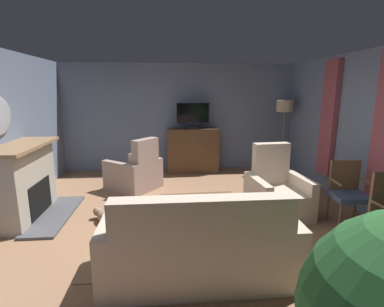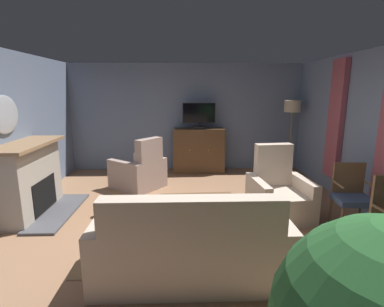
{
  "view_description": "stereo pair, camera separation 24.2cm",
  "coord_description": "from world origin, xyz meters",
  "px_view_note": "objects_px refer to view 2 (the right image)",
  "views": [
    {
      "loc": [
        -0.34,
        -3.92,
        1.97
      ],
      "look_at": [
        0.05,
        0.44,
        1.03
      ],
      "focal_mm": 27.54,
      "sensor_mm": 36.0,
      "label": 1
    },
    {
      "loc": [
        -0.1,
        -3.93,
        1.97
      ],
      "look_at": [
        0.05,
        0.44,
        1.03
      ],
      "focal_mm": 27.54,
      "sensor_mm": 36.0,
      "label": 2
    }
  ],
  "objects_px": {
    "sofa_floral": "(191,249)",
    "cat": "(105,215)",
    "fireplace": "(29,180)",
    "tv_cabinet": "(199,151)",
    "side_chair_tucked_against_wall": "(351,194)",
    "wall_mirror_oval": "(5,115)",
    "armchair_by_fireplace": "(140,172)",
    "coffee_table": "(197,201)",
    "tv_remote": "(194,196)",
    "armchair_angled_to_table": "(278,195)",
    "television": "(199,115)",
    "floor_lamp": "(292,114)"
  },
  "relations": [
    {
      "from": "armchair_angled_to_table",
      "to": "cat",
      "type": "bearing_deg",
      "value": -177.44
    },
    {
      "from": "armchair_angled_to_table",
      "to": "tv_remote",
      "type": "bearing_deg",
      "value": -169.6
    },
    {
      "from": "tv_remote",
      "to": "sofa_floral",
      "type": "bearing_deg",
      "value": -68.14
    },
    {
      "from": "television",
      "to": "armchair_angled_to_table",
      "type": "xyz_separation_m",
      "value": [
        1.13,
        -2.57,
        -1.05
      ]
    },
    {
      "from": "wall_mirror_oval",
      "to": "tv_remote",
      "type": "bearing_deg",
      "value": -8.93
    },
    {
      "from": "sofa_floral",
      "to": "side_chair_tucked_against_wall",
      "type": "xyz_separation_m",
      "value": [
        2.33,
        1.11,
        0.18
      ]
    },
    {
      "from": "fireplace",
      "to": "side_chair_tucked_against_wall",
      "type": "xyz_separation_m",
      "value": [
        4.87,
        -0.65,
        -0.05
      ]
    },
    {
      "from": "side_chair_tucked_against_wall",
      "to": "floor_lamp",
      "type": "xyz_separation_m",
      "value": [
        0.14,
        2.9,
        0.91
      ]
    },
    {
      "from": "wall_mirror_oval",
      "to": "floor_lamp",
      "type": "height_order",
      "value": "wall_mirror_oval"
    },
    {
      "from": "coffee_table",
      "to": "tv_cabinet",
      "type": "bearing_deg",
      "value": 86.52
    },
    {
      "from": "tv_cabinet",
      "to": "cat",
      "type": "relative_size",
      "value": 2.0
    },
    {
      "from": "fireplace",
      "to": "cat",
      "type": "relative_size",
      "value": 2.54
    },
    {
      "from": "tv_cabinet",
      "to": "cat",
      "type": "distance_m",
      "value": 3.19
    },
    {
      "from": "coffee_table",
      "to": "sofa_floral",
      "type": "height_order",
      "value": "sofa_floral"
    },
    {
      "from": "television",
      "to": "sofa_floral",
      "type": "distance_m",
      "value": 4.27
    },
    {
      "from": "fireplace",
      "to": "armchair_by_fireplace",
      "type": "xyz_separation_m",
      "value": [
        1.57,
        1.25,
        -0.24
      ]
    },
    {
      "from": "television",
      "to": "coffee_table",
      "type": "height_order",
      "value": "television"
    },
    {
      "from": "coffee_table",
      "to": "side_chair_tucked_against_wall",
      "type": "relative_size",
      "value": 1.18
    },
    {
      "from": "television",
      "to": "cat",
      "type": "height_order",
      "value": "television"
    },
    {
      "from": "cat",
      "to": "armchair_by_fireplace",
      "type": "bearing_deg",
      "value": 78.65
    },
    {
      "from": "wall_mirror_oval",
      "to": "armchair_by_fireplace",
      "type": "bearing_deg",
      "value": 34.57
    },
    {
      "from": "armchair_angled_to_table",
      "to": "cat",
      "type": "relative_size",
      "value": 1.81
    },
    {
      "from": "television",
      "to": "floor_lamp",
      "type": "relative_size",
      "value": 0.44
    },
    {
      "from": "television",
      "to": "sofa_floral",
      "type": "relative_size",
      "value": 0.38
    },
    {
      "from": "fireplace",
      "to": "tv_cabinet",
      "type": "height_order",
      "value": "fireplace"
    },
    {
      "from": "wall_mirror_oval",
      "to": "tv_remote",
      "type": "xyz_separation_m",
      "value": [
        2.86,
        -0.45,
        -1.18
      ]
    },
    {
      "from": "armchair_by_fireplace",
      "to": "side_chair_tucked_against_wall",
      "type": "height_order",
      "value": "armchair_by_fireplace"
    },
    {
      "from": "wall_mirror_oval",
      "to": "armchair_by_fireplace",
      "type": "relative_size",
      "value": 0.61
    },
    {
      "from": "tv_remote",
      "to": "armchair_by_fireplace",
      "type": "xyz_separation_m",
      "value": [
        -1.04,
        1.7,
        -0.1
      ]
    },
    {
      "from": "tv_remote",
      "to": "sofa_floral",
      "type": "height_order",
      "value": "sofa_floral"
    },
    {
      "from": "tv_cabinet",
      "to": "armchair_angled_to_table",
      "type": "xyz_separation_m",
      "value": [
        1.13,
        -2.62,
        -0.17
      ]
    },
    {
      "from": "coffee_table",
      "to": "armchair_by_fireplace",
      "type": "height_order",
      "value": "armchair_by_fireplace"
    },
    {
      "from": "wall_mirror_oval",
      "to": "cat",
      "type": "xyz_separation_m",
      "value": [
        1.5,
        -0.32,
        -1.51
      ]
    },
    {
      "from": "coffee_table",
      "to": "side_chair_tucked_against_wall",
      "type": "xyz_separation_m",
      "value": [
        2.2,
        -0.16,
        0.14
      ]
    },
    {
      "from": "tv_cabinet",
      "to": "armchair_angled_to_table",
      "type": "height_order",
      "value": "armchair_angled_to_table"
    },
    {
      "from": "tv_remote",
      "to": "armchair_angled_to_table",
      "type": "distance_m",
      "value": 1.38
    },
    {
      "from": "wall_mirror_oval",
      "to": "floor_lamp",
      "type": "distance_m",
      "value": 5.72
    },
    {
      "from": "tv_cabinet",
      "to": "sofa_floral",
      "type": "distance_m",
      "value": 4.2
    },
    {
      "from": "tv_cabinet",
      "to": "cat",
      "type": "xyz_separation_m",
      "value": [
        -1.59,
        -2.74,
        -0.41
      ]
    },
    {
      "from": "coffee_table",
      "to": "floor_lamp",
      "type": "relative_size",
      "value": 0.64
    },
    {
      "from": "wall_mirror_oval",
      "to": "fireplace",
      "type": "bearing_deg",
      "value": 0.0
    },
    {
      "from": "coffee_table",
      "to": "sofa_floral",
      "type": "bearing_deg",
      "value": -95.64
    },
    {
      "from": "sofa_floral",
      "to": "cat",
      "type": "height_order",
      "value": "sofa_floral"
    },
    {
      "from": "tv_remote",
      "to": "sofa_floral",
      "type": "xyz_separation_m",
      "value": [
        -0.07,
        -1.31,
        -0.09
      ]
    },
    {
      "from": "wall_mirror_oval",
      "to": "armchair_by_fireplace",
      "type": "height_order",
      "value": "wall_mirror_oval"
    },
    {
      "from": "cat",
      "to": "side_chair_tucked_against_wall",
      "type": "bearing_deg",
      "value": -5.24
    },
    {
      "from": "side_chair_tucked_against_wall",
      "to": "floor_lamp",
      "type": "relative_size",
      "value": 0.54
    },
    {
      "from": "fireplace",
      "to": "side_chair_tucked_against_wall",
      "type": "distance_m",
      "value": 4.91
    },
    {
      "from": "armchair_angled_to_table",
      "to": "side_chair_tucked_against_wall",
      "type": "height_order",
      "value": "armchair_angled_to_table"
    },
    {
      "from": "wall_mirror_oval",
      "to": "television",
      "type": "relative_size",
      "value": 0.96
    }
  ]
}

